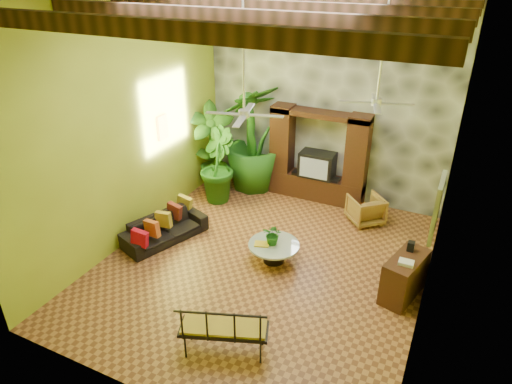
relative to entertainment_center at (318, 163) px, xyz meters
The scene contains 21 objects.
ground 3.28m from the entertainment_center, 90.00° to the right, with size 7.00×7.00×0.00m, color brown.
back_wall 1.58m from the entertainment_center, 90.00° to the left, with size 6.00×0.02×5.00m, color #92A124.
left_wall 4.60m from the entertainment_center, 133.73° to the right, with size 0.02×7.00×5.00m, color #92A124.
right_wall 4.60m from the entertainment_center, 46.27° to the right, with size 0.02×7.00×5.00m, color #92A124.
stone_accent_wall 1.56m from the entertainment_center, 90.00° to the left, with size 5.98×0.10×4.98m, color #3A3D42.
ceiling_beams 4.94m from the entertainment_center, 90.00° to the right, with size 5.95×5.36×0.22m.
entertainment_center is the anchor object (origin of this frame).
ceiling_fan_front 4.30m from the entertainment_center, 93.24° to the right, with size 1.28×1.28×1.86m.
ceiling_fan_back 3.50m from the entertainment_center, 50.43° to the right, with size 1.28×1.28×1.86m.
wall_art_mask 3.82m from the entertainment_center, 144.18° to the right, with size 0.06×0.32×0.55m, color yellow.
wall_art_painting 4.95m from the entertainment_center, 51.61° to the right, with size 0.06×0.70×0.90m, color #286794.
sofa 4.05m from the entertainment_center, 125.19° to the right, with size 1.84×0.72×0.54m, color black.
wicker_armchair 1.69m from the entertainment_center, 25.07° to the right, with size 0.70×0.72×0.65m, color brown.
tall_plant_a 2.70m from the entertainment_center, 165.22° to the right, with size 1.21×0.82×2.30m, color #265616.
tall_plant_b 2.49m from the entertainment_center, 152.88° to the right, with size 1.01×0.82×1.84m, color #1F5817.
tall_plant_c 1.76m from the entertainment_center, behind, with size 1.53×1.53×2.73m, color #25651A.
coffee_table 3.05m from the entertainment_center, 87.45° to the right, with size 1.02×1.02×0.40m.
centerpiece_plant 2.99m from the entertainment_center, 87.74° to the right, with size 0.39×0.34×0.43m, color #1A5516.
yellow_tray 3.14m from the entertainment_center, 91.37° to the right, with size 0.28×0.20×0.03m, color yellow.
iron_bench 5.58m from the entertainment_center, 85.85° to the right, with size 1.42×0.94×0.57m.
side_console 3.99m from the entertainment_center, 47.92° to the right, with size 0.46×1.03×0.82m, color #3C1C13.
Camera 1 is at (3.08, -6.79, 5.48)m, focal length 32.00 mm.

